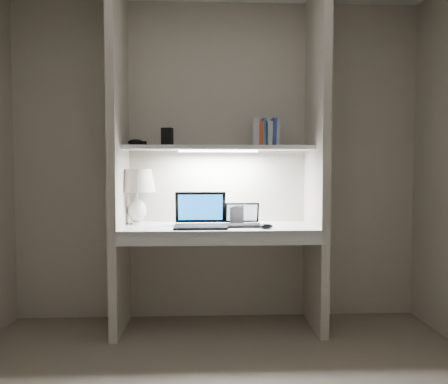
{
  "coord_description": "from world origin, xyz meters",
  "views": [
    {
      "loc": [
        -0.1,
        -1.99,
        1.19
      ],
      "look_at": [
        0.03,
        1.05,
        1.03
      ],
      "focal_mm": 35.0,
      "sensor_mm": 36.0,
      "label": 1
    }
  ],
  "objects": [
    {
      "name": "table_lamp",
      "position": [
        -0.62,
        1.36,
        1.05
      ],
      "size": [
        0.29,
        0.29,
        0.42
      ],
      "color": "white",
      "rests_on": "desk"
    },
    {
      "name": "shelf_gadget",
      "position": [
        -0.62,
        1.34,
        1.39
      ],
      "size": [
        0.13,
        0.11,
        0.05
      ],
      "primitive_type": "ellipsoid",
      "rotation": [
        0.0,
        0.0,
        0.2
      ],
      "color": "black",
      "rests_on": "shelf"
    },
    {
      "name": "desk",
      "position": [
        0.0,
        1.23,
        0.75
      ],
      "size": [
        1.4,
        0.55,
        0.04
      ],
      "primitive_type": "cube",
      "color": "white",
      "rests_on": "alcove_panel_left"
    },
    {
      "name": "alcove_panel_right",
      "position": [
        0.73,
        1.23,
        1.25
      ],
      "size": [
        0.06,
        0.55,
        2.5
      ],
      "primitive_type": "cube",
      "color": "beige",
      "rests_on": "floor"
    },
    {
      "name": "laptop_main",
      "position": [
        -0.13,
        1.18,
        0.83
      ],
      "size": [
        0.38,
        0.33,
        0.25
      ],
      "rotation": [
        0.0,
        0.0,
        0.01
      ],
      "color": "black",
      "rests_on": "desk"
    },
    {
      "name": "strip_light",
      "position": [
        0.0,
        1.32,
        1.33
      ],
      "size": [
        0.6,
        0.04,
        0.02
      ],
      "primitive_type": "cube",
      "color": "white",
      "rests_on": "shelf"
    },
    {
      "name": "sticky_note",
      "position": [
        -0.64,
        1.17,
        0.77
      ],
      "size": [
        0.08,
        0.08,
        0.0
      ],
      "primitive_type": "cube",
      "rotation": [
        0.0,
        0.0,
        0.27
      ],
      "color": "gold",
      "rests_on": "desk"
    },
    {
      "name": "shelf_box",
      "position": [
        -0.39,
        1.34,
        1.43
      ],
      "size": [
        0.09,
        0.08,
        0.14
      ],
      "primitive_type": "cube",
      "rotation": [
        0.0,
        0.0,
        -0.27
      ],
      "color": "black",
      "rests_on": "shelf"
    },
    {
      "name": "book_row",
      "position": [
        0.36,
        1.33,
        1.46
      ],
      "size": [
        0.2,
        0.14,
        0.21
      ],
      "color": "silver",
      "rests_on": "shelf"
    },
    {
      "name": "shelf",
      "position": [
        0.0,
        1.32,
        1.35
      ],
      "size": [
        1.4,
        0.36,
        0.03
      ],
      "primitive_type": "cube",
      "color": "silver",
      "rests_on": "back_wall"
    },
    {
      "name": "speaker",
      "position": [
        0.14,
        1.3,
        0.84
      ],
      "size": [
        0.11,
        0.08,
        0.15
      ],
      "primitive_type": "cube",
      "rotation": [
        0.0,
        0.0,
        -0.08
      ],
      "color": "silver",
      "rests_on": "desk"
    },
    {
      "name": "alcove_panel_left",
      "position": [
        -0.73,
        1.23,
        1.25
      ],
      "size": [
        0.06,
        0.55,
        2.5
      ],
      "primitive_type": "cube",
      "color": "beige",
      "rests_on": "floor"
    },
    {
      "name": "mouse",
      "position": [
        0.33,
        1.06,
        0.79
      ],
      "size": [
        0.1,
        0.06,
        0.04
      ],
      "primitive_type": "ellipsoid",
      "rotation": [
        0.0,
        0.0,
        0.0
      ],
      "color": "black",
      "rests_on": "desk"
    },
    {
      "name": "back_wall",
      "position": [
        0.0,
        1.5,
        1.25
      ],
      "size": [
        3.2,
        0.01,
        2.5
      ],
      "primitive_type": "cube",
      "color": "beige",
      "rests_on": "floor"
    },
    {
      "name": "cable_coil",
      "position": [
        0.23,
        1.23,
        0.78
      ],
      "size": [
        0.11,
        0.11,
        0.01
      ],
      "primitive_type": "torus",
      "rotation": [
        0.0,
        0.0,
        -0.01
      ],
      "color": "black",
      "rests_on": "desk"
    },
    {
      "name": "laptop_netbook",
      "position": [
        0.18,
        1.22,
        0.81
      ],
      "size": [
        0.26,
        0.23,
        0.17
      ],
      "rotation": [
        0.0,
        0.0,
        0.02
      ],
      "color": "black",
      "rests_on": "desk"
    },
    {
      "name": "desk_apron",
      "position": [
        0.0,
        0.96,
        0.72
      ],
      "size": [
        1.46,
        0.03,
        0.1
      ],
      "primitive_type": "cube",
      "color": "silver",
      "rests_on": "desk"
    }
  ]
}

